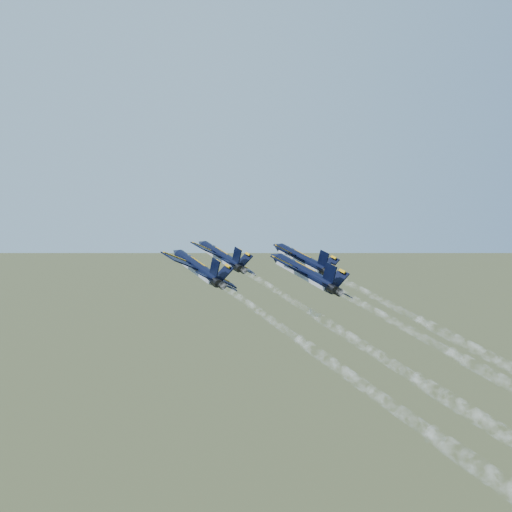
{
  "coord_description": "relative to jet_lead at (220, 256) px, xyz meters",
  "views": [
    {
      "loc": [
        -14.27,
        -102.62,
        105.72
      ],
      "look_at": [
        1.5,
        2.55,
        93.91
      ],
      "focal_mm": 45.0,
      "sensor_mm": 36.0,
      "label": 1
    }
  ],
  "objects": [
    {
      "name": "jet_lead",
      "position": [
        0.0,
        0.0,
        0.0
      ],
      "size": [
        11.97,
        17.9,
        6.48
      ],
      "rotation": [
        0.0,
        0.48,
        0.42
      ],
      "color": "black"
    },
    {
      "name": "jet_left",
      "position": [
        -5.2,
        -15.97,
        0.0
      ],
      "size": [
        11.97,
        17.9,
        6.48
      ],
      "rotation": [
        0.0,
        0.48,
        0.42
      ],
      "color": "black"
    },
    {
      "name": "jet_right",
      "position": [
        13.44,
        -7.38,
        0.0
      ],
      "size": [
        11.97,
        17.9,
        6.48
      ],
      "rotation": [
        0.0,
        0.48,
        0.42
      ],
      "color": "black"
    },
    {
      "name": "jet_slot",
      "position": [
        10.03,
        -24.16,
        0.0
      ],
      "size": [
        11.97,
        17.9,
        6.48
      ],
      "rotation": [
        0.0,
        0.48,
        0.42
      ],
      "color": "black"
    }
  ]
}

